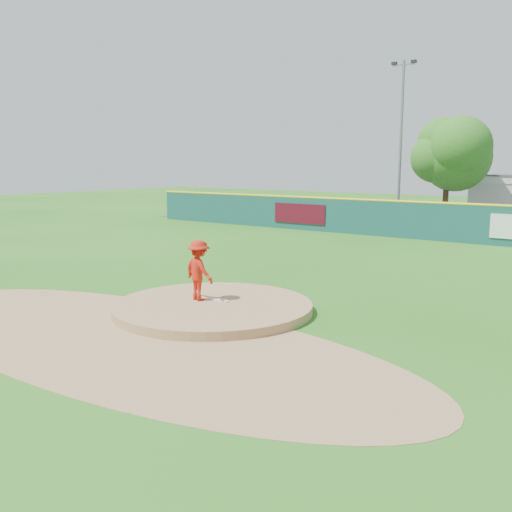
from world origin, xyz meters
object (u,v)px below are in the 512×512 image
Objects in this scene: pitcher at (199,270)px; light_pole_left at (401,134)px; deciduous_tree at (448,155)px; van at (489,224)px; playground_slide at (265,210)px.

pitcher is 27.94m from light_pole_left.
deciduous_tree is at bearing -26.57° from light_pole_left.
deciduous_tree is at bearing 58.57° from van.
light_pole_left reaches higher than van.
light_pole_left is at bearing 62.89° from van.
playground_slide is 0.25× the size of light_pole_left.
pitcher is at bearing -58.46° from playground_slide.
van is at bearing -82.22° from pitcher.
light_pole_left is (-7.36, 4.34, 5.44)m from van.
van is 1.56× the size of playground_slide.
van is 0.39× the size of light_pole_left.
light_pole_left is at bearing 35.54° from playground_slide.
deciduous_tree is (-3.36, 2.34, 3.94)m from van.
light_pole_left is (-5.46, 26.95, 4.95)m from pitcher.
van is (1.90, 22.61, -0.49)m from pitcher.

